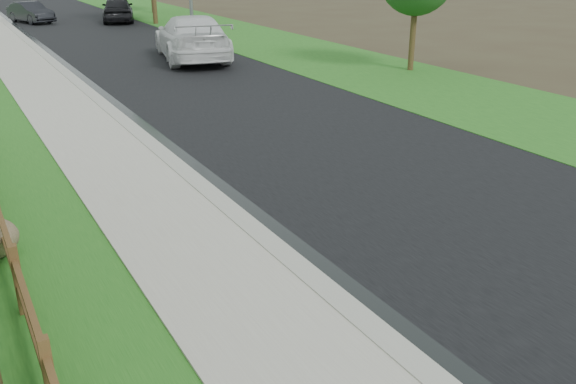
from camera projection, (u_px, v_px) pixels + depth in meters
road at (97, 32)px, 36.34m from camera, size 8.00×90.00×0.02m
curb at (22, 36)px, 34.38m from camera, size 0.40×90.00×0.12m
wet_gutter at (28, 37)px, 34.56m from camera, size 0.50×90.00×0.00m
verge_far at (204, 25)px, 39.51m from camera, size 6.00×90.00×0.04m
ranch_fence at (7, 242)px, 9.34m from camera, size 0.12×16.92×1.10m
white_suv at (192, 37)px, 27.33m from camera, size 4.12×7.21×1.97m
dark_car_mid at (118, 9)px, 40.91m from camera, size 3.21×5.26×1.67m
dark_car_far at (30, 12)px, 40.50m from camera, size 2.67×4.30×1.34m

